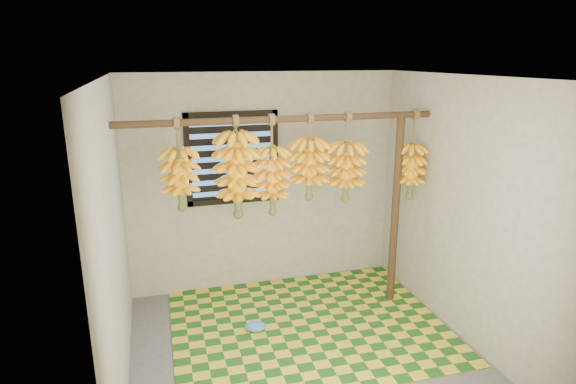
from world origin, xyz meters
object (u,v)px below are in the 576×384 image
object	(u,v)px
support_post	(395,212)
banana_bunch_e	(346,172)
banana_bunch_b	(237,175)
woven_mat	(308,325)
banana_bunch_a	(180,179)
plastic_bag	(256,326)
banana_bunch_c	(272,181)
banana_bunch_d	(309,169)
banana_bunch_f	(411,171)

from	to	relation	value
support_post	banana_bunch_e	distance (m)	0.73
banana_bunch_b	woven_mat	bearing A→B (deg)	-22.98
woven_mat	banana_bunch_e	size ratio (longest dim) A/B	2.95
banana_bunch_a	banana_bunch_e	distance (m)	1.59
plastic_bag	banana_bunch_c	world-z (taller)	banana_bunch_c
plastic_bag	banana_bunch_d	xyz separation A→B (m)	(0.60, 0.22, 1.47)
support_post	banana_bunch_a	bearing A→B (deg)	180.00
plastic_bag	banana_bunch_c	bearing A→B (deg)	43.09
banana_bunch_d	support_post	bearing A→B (deg)	-0.00
banana_bunch_c	banana_bunch_d	distance (m)	0.38
banana_bunch_f	banana_bunch_d	bearing A→B (deg)	180.00
banana_bunch_b	banana_bunch_e	bearing A→B (deg)	0.00
banana_bunch_a	plastic_bag	bearing A→B (deg)	-19.71
support_post	banana_bunch_d	distance (m)	1.08
banana_bunch_b	banana_bunch_c	distance (m)	0.34
banana_bunch_d	banana_bunch_e	distance (m)	0.38
woven_mat	banana_bunch_b	distance (m)	1.64
banana_bunch_b	plastic_bag	bearing A→B (deg)	-66.05
banana_bunch_e	woven_mat	bearing A→B (deg)	-150.45
support_post	banana_bunch_c	bearing A→B (deg)	180.00
banana_bunch_c	banana_bunch_e	distance (m)	0.75
banana_bunch_e	banana_bunch_f	bearing A→B (deg)	0.00
woven_mat	banana_bunch_d	xyz separation A→B (m)	(0.08, 0.26, 1.52)
banana_bunch_b	banana_bunch_f	bearing A→B (deg)	0.00
woven_mat	banana_bunch_a	xyz separation A→B (m)	(-1.13, 0.26, 1.50)
woven_mat	banana_bunch_f	world-z (taller)	banana_bunch_f
support_post	plastic_bag	size ratio (longest dim) A/B	9.53
banana_bunch_a	banana_bunch_c	world-z (taller)	same
plastic_bag	banana_bunch_c	distance (m)	1.41
banana_bunch_b	banana_bunch_f	size ratio (longest dim) A/B	1.03
banana_bunch_a	banana_bunch_e	bearing A→B (deg)	0.00
support_post	banana_bunch_c	world-z (taller)	banana_bunch_c
support_post	woven_mat	world-z (taller)	support_post
banana_bunch_e	plastic_bag	bearing A→B (deg)	-167.41
woven_mat	banana_bunch_c	world-z (taller)	banana_bunch_c
support_post	banana_bunch_c	distance (m)	1.38
plastic_bag	support_post	bearing A→B (deg)	8.05
woven_mat	banana_bunch_a	bearing A→B (deg)	166.98
banana_bunch_d	plastic_bag	bearing A→B (deg)	-159.93
plastic_bag	banana_bunch_e	xyz separation A→B (m)	(0.98, 0.22, 1.41)
banana_bunch_a	banana_bunch_e	xyz separation A→B (m)	(1.59, 0.00, -0.04)
banana_bunch_b	banana_bunch_d	bearing A→B (deg)	0.00
support_post	banana_bunch_a	xyz separation A→B (m)	(-2.15, 0.00, 0.50)
banana_bunch_b	banana_bunch_d	size ratio (longest dim) A/B	1.14
banana_bunch_c	banana_bunch_e	size ratio (longest dim) A/B	1.08
woven_mat	banana_bunch_c	bearing A→B (deg)	137.48
banana_bunch_c	banana_bunch_f	xyz separation A→B (m)	(1.46, 0.00, -0.00)
support_post	banana_bunch_f	size ratio (longest dim) A/B	2.20
woven_mat	banana_bunch_b	size ratio (longest dim) A/B	2.77
banana_bunch_c	banana_bunch_f	world-z (taller)	same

